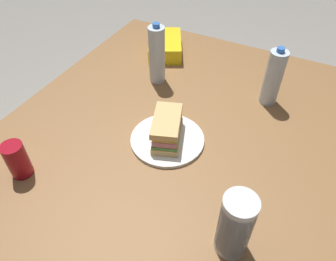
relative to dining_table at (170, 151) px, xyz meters
name	(u,v)px	position (x,y,z in m)	size (l,w,h in m)	color
ground_plane	(170,237)	(0.00, 0.00, -0.65)	(8.00, 8.00, 0.00)	gray
dining_table	(170,151)	(0.00, 0.00, 0.00)	(1.48, 1.20, 0.73)	olive
paper_plate	(168,140)	(-0.02, 0.00, 0.08)	(0.26, 0.26, 0.01)	white
sandwich	(168,129)	(-0.02, 0.00, 0.13)	(0.20, 0.15, 0.08)	#DBB26B
soda_can_red	(17,160)	(-0.35, 0.34, 0.14)	(0.07, 0.07, 0.12)	maroon
chip_bag	(165,45)	(0.50, 0.28, 0.11)	(0.23, 0.15, 0.07)	yellow
water_bottle_tall	(157,55)	(0.28, 0.20, 0.20)	(0.07, 0.07, 0.26)	silver
plastic_cup_stack	(235,225)	(-0.29, -0.32, 0.18)	(0.08, 0.08, 0.20)	silver
water_bottle_spare	(273,78)	(0.35, -0.25, 0.19)	(0.07, 0.07, 0.24)	silver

